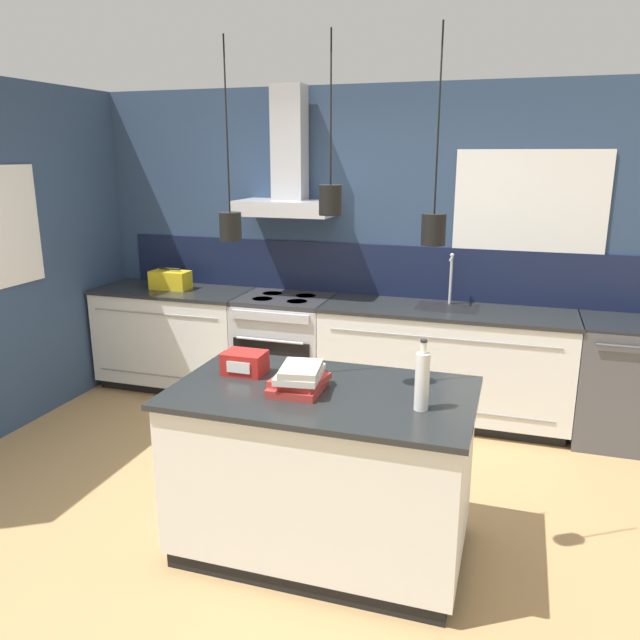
% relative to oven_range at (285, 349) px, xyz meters
% --- Properties ---
extents(ground_plane, '(16.00, 16.00, 0.00)m').
position_rel_oven_range_xyz_m(ground_plane, '(0.64, -1.69, -0.46)').
color(ground_plane, tan).
rests_on(ground_plane, ground).
extents(wall_back, '(5.60, 2.35, 2.60)m').
position_rel_oven_range_xyz_m(wall_back, '(0.61, 0.31, 0.90)').
color(wall_back, navy).
rests_on(wall_back, ground_plane).
extents(wall_left, '(0.08, 3.80, 2.60)m').
position_rel_oven_range_xyz_m(wall_left, '(-1.79, -0.99, 0.85)').
color(wall_left, navy).
rests_on(wall_left, ground_plane).
extents(counter_run_left, '(1.36, 0.64, 0.91)m').
position_rel_oven_range_xyz_m(counter_run_left, '(-1.05, 0.01, 0.01)').
color(counter_run_left, black).
rests_on(counter_run_left, ground_plane).
extents(counter_run_sink, '(1.94, 0.64, 1.32)m').
position_rel_oven_range_xyz_m(counter_run_sink, '(1.34, 0.01, 0.01)').
color(counter_run_sink, black).
rests_on(counter_run_sink, ground_plane).
extents(oven_range, '(0.76, 0.66, 0.91)m').
position_rel_oven_range_xyz_m(oven_range, '(0.00, 0.00, 0.00)').
color(oven_range, '#B5B5BA').
rests_on(oven_range, ground_plane).
extents(dishwasher, '(0.64, 0.65, 0.91)m').
position_rel_oven_range_xyz_m(dishwasher, '(2.62, 0.00, -0.00)').
color(dishwasher, '#4C4C51').
rests_on(dishwasher, ground_plane).
extents(kitchen_island, '(1.53, 0.90, 0.91)m').
position_rel_oven_range_xyz_m(kitchen_island, '(0.94, -1.91, 0.00)').
color(kitchen_island, black).
rests_on(kitchen_island, ground_plane).
extents(bottle_on_island, '(0.07, 0.07, 0.34)m').
position_rel_oven_range_xyz_m(bottle_on_island, '(1.45, -2.01, 0.60)').
color(bottle_on_island, silver).
rests_on(bottle_on_island, kitchen_island).
extents(book_stack, '(0.27, 0.32, 0.14)m').
position_rel_oven_range_xyz_m(book_stack, '(0.83, -1.96, 0.52)').
color(book_stack, '#B2332D').
rests_on(book_stack, kitchen_island).
extents(red_supply_box, '(0.22, 0.17, 0.12)m').
position_rel_oven_range_xyz_m(red_supply_box, '(0.46, -1.81, 0.52)').
color(red_supply_box, red).
rests_on(red_supply_box, kitchen_island).
extents(yellow_toolbox, '(0.34, 0.18, 0.19)m').
position_rel_oven_range_xyz_m(yellow_toolbox, '(-1.07, 0.00, 0.54)').
color(yellow_toolbox, gold).
rests_on(yellow_toolbox, counter_run_left).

